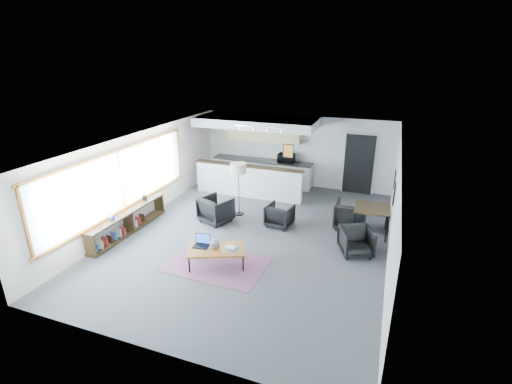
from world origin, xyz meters
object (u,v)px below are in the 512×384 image
(coffee_table, at_px, (216,250))
(microwave, at_px, (286,157))
(armchair_left, at_px, (216,208))
(dining_chair_near, at_px, (356,242))
(dining_chair_far, at_px, (350,216))
(floor_lamp, at_px, (239,170))
(book_stack, at_px, (231,248))
(armchair_right, at_px, (280,214))
(laptop, at_px, (202,242))
(ceramic_pot, at_px, (215,244))
(dining_table, at_px, (372,210))

(coffee_table, bearing_deg, microwave, 65.98)
(armchair_left, bearing_deg, dining_chair_near, -167.00)
(dining_chair_far, bearing_deg, floor_lamp, 5.25)
(book_stack, relative_size, dining_chair_near, 0.48)
(book_stack, bearing_deg, dining_chair_near, 30.68)
(book_stack, distance_m, armchair_left, 2.54)
(dining_chair_far, bearing_deg, armchair_right, 18.21)
(armchair_right, height_order, microwave, microwave)
(dining_chair_far, height_order, microwave, microwave)
(laptop, distance_m, armchair_left, 2.23)
(dining_chair_near, xyz_separation_m, microwave, (-3.01, 4.20, 0.80))
(book_stack, height_order, armchair_left, armchair_left)
(microwave, bearing_deg, dining_chair_far, -45.81)
(ceramic_pot, relative_size, book_stack, 0.78)
(ceramic_pot, xyz_separation_m, armchair_left, (-1.03, 2.16, -0.13))
(armchair_left, relative_size, dining_chair_far, 1.16)
(ceramic_pot, height_order, dining_chair_near, ceramic_pot)
(armchair_left, xyz_separation_m, floor_lamp, (0.43, 0.72, 1.01))
(floor_lamp, bearing_deg, dining_chair_far, 4.19)
(laptop, xyz_separation_m, armchair_right, (1.17, 2.50, -0.15))
(book_stack, xyz_separation_m, armchair_left, (-1.41, 2.11, -0.05))
(armchair_right, bearing_deg, dining_chair_near, 166.00)
(ceramic_pot, height_order, dining_chair_far, dining_chair_far)
(coffee_table, xyz_separation_m, dining_chair_far, (2.69, 3.13, -0.04))
(coffee_table, distance_m, microwave, 5.88)
(laptop, distance_m, armchair_right, 2.77)
(laptop, bearing_deg, armchair_right, 57.81)
(coffee_table, xyz_separation_m, ceramic_pot, (-0.04, 0.00, 0.15))
(armchair_right, xyz_separation_m, dining_chair_far, (1.91, 0.59, 0.00))
(laptop, xyz_separation_m, book_stack, (0.73, 0.02, -0.03))
(armchair_left, bearing_deg, laptop, 127.99)
(ceramic_pot, xyz_separation_m, book_stack, (0.38, 0.05, -0.08))
(dining_table, bearing_deg, book_stack, -135.39)
(ceramic_pot, height_order, microwave, microwave)
(ceramic_pot, relative_size, armchair_right, 0.34)
(laptop, height_order, book_stack, laptop)
(ceramic_pot, xyz_separation_m, dining_table, (3.31, 2.94, 0.16))
(dining_chair_near, relative_size, microwave, 1.11)
(laptop, distance_m, dining_table, 4.68)
(book_stack, xyz_separation_m, dining_chair_far, (2.35, 3.07, -0.11))
(dining_chair_near, bearing_deg, book_stack, -172.80)
(coffee_table, xyz_separation_m, laptop, (-0.39, 0.04, 0.11))
(armchair_left, relative_size, dining_chair_near, 1.29)
(armchair_left, bearing_deg, coffee_table, 136.60)
(dining_chair_near, bearing_deg, armchair_left, 149.22)
(laptop, bearing_deg, dining_chair_near, 18.04)
(armchair_left, distance_m, microwave, 3.90)
(dining_chair_far, bearing_deg, armchair_left, 15.49)
(floor_lamp, bearing_deg, armchair_left, -121.03)
(ceramic_pot, distance_m, floor_lamp, 3.07)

